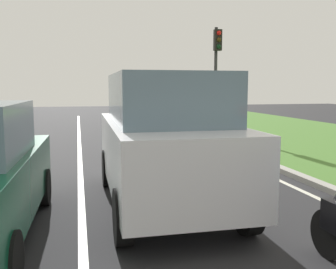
{
  "coord_description": "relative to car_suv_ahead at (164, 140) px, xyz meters",
  "views": [
    {
      "loc": [
        -0.71,
        2.2,
        2.06
      ],
      "look_at": [
        0.88,
        8.89,
        1.2
      ],
      "focal_mm": 40.52,
      "sensor_mm": 36.0,
      "label": 1
    }
  ],
  "objects": [
    {
      "name": "lane_line_right_edge",
      "position": [
        2.89,
        5.54,
        -1.16
      ],
      "size": [
        0.12,
        32.0,
        0.01
      ],
      "primitive_type": "cube",
      "color": "silver",
      "rests_on": "ground"
    },
    {
      "name": "ground_plane",
      "position": [
        -0.71,
        5.54,
        -1.17
      ],
      "size": [
        60.0,
        60.0,
        0.0
      ],
      "primitive_type": "plane",
      "color": "#262628"
    },
    {
      "name": "traffic_light_near_right",
      "position": [
        4.56,
        9.67,
        2.05
      ],
      "size": [
        0.32,
        0.5,
        4.66
      ],
      "color": "#2D2D2D",
      "rests_on": "ground"
    },
    {
      "name": "curb_right",
      "position": [
        3.39,
        5.54,
        -1.11
      ],
      "size": [
        0.24,
        48.0,
        0.12
      ],
      "primitive_type": "cube",
      "color": "#9E9B93",
      "rests_on": "ground"
    },
    {
      "name": "lane_line_center",
      "position": [
        -1.41,
        5.54,
        -1.16
      ],
      "size": [
        0.12,
        32.0,
        0.01
      ],
      "primitive_type": "cube",
      "color": "silver",
      "rests_on": "ground"
    },
    {
      "name": "car_suv_ahead",
      "position": [
        0.0,
        0.0,
        0.0
      ],
      "size": [
        2.02,
        4.53,
        2.28
      ],
      "rotation": [
        0.0,
        0.0,
        -0.01
      ],
      "color": "silver",
      "rests_on": "ground"
    }
  ]
}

